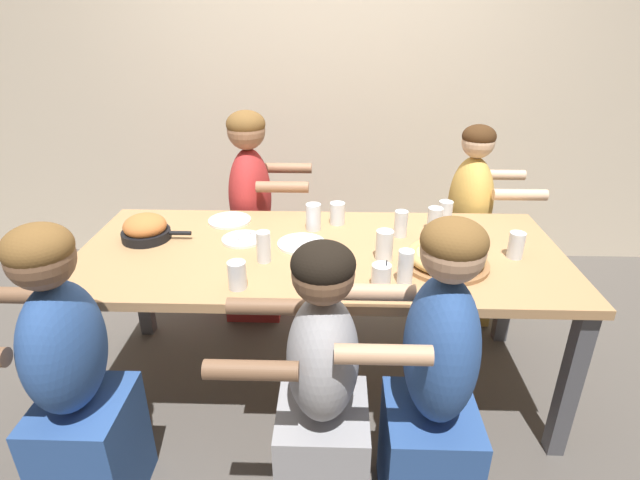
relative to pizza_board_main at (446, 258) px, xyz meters
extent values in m
plane|color=#514C47|center=(-0.53, 0.13, -0.78)|extent=(18.00, 18.00, 0.00)
cube|color=beige|center=(-0.53, 1.63, 0.82)|extent=(10.00, 0.06, 3.20)
cube|color=tan|center=(-0.53, 0.13, -0.05)|extent=(2.16, 0.92, 0.04)
cube|color=#4C4C51|center=(-1.56, -0.27, -0.43)|extent=(0.07, 0.07, 0.71)
cube|color=#4C4C51|center=(0.49, -0.27, -0.43)|extent=(0.07, 0.07, 0.71)
cube|color=#4C4C51|center=(-1.56, 0.53, -0.43)|extent=(0.07, 0.07, 0.71)
cube|color=#4C4C51|center=(0.49, 0.53, -0.43)|extent=(0.07, 0.07, 0.71)
cylinder|color=#996B42|center=(0.00, 0.00, -0.02)|extent=(0.36, 0.36, 0.02)
torus|color=tan|center=(0.00, 0.00, 0.01)|extent=(0.33, 0.33, 0.04)
cylinder|color=#E5C675|center=(0.00, 0.00, 0.00)|extent=(0.27, 0.27, 0.04)
cylinder|color=#C6422D|center=(0.00, 0.06, 0.03)|extent=(0.02, 0.02, 0.01)
cylinder|color=#C6422D|center=(-0.02, -0.10, 0.03)|extent=(0.02, 0.02, 0.01)
cylinder|color=#C6422D|center=(0.07, -0.01, 0.03)|extent=(0.02, 0.02, 0.01)
cylinder|color=#C6422D|center=(-0.03, -0.10, 0.03)|extent=(0.02, 0.02, 0.01)
cylinder|color=#C6422D|center=(0.02, -0.02, 0.03)|extent=(0.02, 0.02, 0.01)
cylinder|color=#C6422D|center=(0.04, 0.07, 0.03)|extent=(0.02, 0.02, 0.01)
cylinder|color=#C6422D|center=(0.00, -0.03, 0.03)|extent=(0.02, 0.02, 0.01)
cylinder|color=black|center=(-1.35, 0.22, -0.01)|extent=(0.22, 0.22, 0.04)
cylinder|color=black|center=(-1.19, 0.22, 0.00)|extent=(0.10, 0.02, 0.02)
ellipsoid|color=#C17038|center=(-1.35, 0.22, 0.03)|extent=(0.20, 0.20, 0.11)
cylinder|color=white|center=(-0.90, 0.22, -0.03)|extent=(0.19, 0.19, 0.01)
cube|color=#B7B7BC|center=(-0.90, 0.22, -0.02)|extent=(0.08, 0.12, 0.01)
cylinder|color=white|center=(-0.62, 0.18, -0.03)|extent=(0.22, 0.22, 0.01)
cube|color=#B7B7BC|center=(-0.62, 0.18, -0.02)|extent=(0.04, 0.15, 0.01)
cylinder|color=white|center=(-1.00, 0.44, -0.03)|extent=(0.21, 0.21, 0.01)
cube|color=#B7B7BC|center=(-1.00, 0.44, -0.02)|extent=(0.08, 0.14, 0.01)
cylinder|color=silver|center=(-0.29, -0.18, 0.01)|extent=(0.08, 0.08, 0.09)
cylinder|color=#1EA8DB|center=(-0.29, -0.18, 0.00)|extent=(0.07, 0.07, 0.07)
cylinder|color=black|center=(-0.27, -0.18, 0.02)|extent=(0.01, 0.01, 0.12)
cylinder|color=silver|center=(-0.26, 0.05, 0.03)|extent=(0.07, 0.07, 0.13)
cylinder|color=black|center=(-0.26, 0.05, 0.00)|extent=(0.07, 0.07, 0.08)
cylinder|color=silver|center=(-0.84, -0.21, 0.02)|extent=(0.07, 0.07, 0.11)
cylinder|color=silver|center=(-0.84, -0.21, 0.01)|extent=(0.06, 0.06, 0.08)
cylinder|color=silver|center=(0.32, 0.09, 0.02)|extent=(0.07, 0.07, 0.12)
cylinder|color=black|center=(0.32, 0.09, -0.01)|extent=(0.06, 0.06, 0.05)
cylinder|color=silver|center=(-0.46, 0.43, 0.02)|extent=(0.08, 0.08, 0.11)
cylinder|color=silver|center=(-0.46, 0.43, 0.00)|extent=(0.07, 0.07, 0.07)
cylinder|color=silver|center=(0.09, 0.49, 0.02)|extent=(0.07, 0.07, 0.10)
cylinder|color=silver|center=(0.09, 0.49, -0.01)|extent=(0.06, 0.06, 0.05)
cylinder|color=silver|center=(-0.77, 0.01, 0.03)|extent=(0.06, 0.06, 0.14)
cylinder|color=black|center=(-0.77, 0.01, 0.01)|extent=(0.05, 0.05, 0.08)
cylinder|color=silver|center=(-0.57, 0.36, 0.03)|extent=(0.07, 0.07, 0.13)
cylinder|color=silver|center=(-0.57, 0.36, 0.01)|extent=(0.06, 0.06, 0.08)
cylinder|color=silver|center=(0.01, 0.36, 0.03)|extent=(0.07, 0.07, 0.12)
cylinder|color=silver|center=(0.01, 0.36, 0.00)|extent=(0.06, 0.06, 0.06)
cylinder|color=silver|center=(-0.16, 0.29, 0.03)|extent=(0.06, 0.06, 0.13)
cylinder|color=silver|center=(-0.19, -0.15, 0.04)|extent=(0.06, 0.06, 0.14)
cube|color=#B22D2D|center=(-0.96, 0.81, -0.55)|extent=(0.32, 0.34, 0.47)
ellipsoid|color=#B22D2D|center=(-0.96, 0.81, -0.03)|extent=(0.24, 0.36, 0.56)
sphere|color=#9E7051|center=(-0.96, 0.81, 0.35)|extent=(0.21, 0.21, 0.21)
ellipsoid|color=brown|center=(-0.96, 0.81, 0.38)|extent=(0.21, 0.21, 0.15)
cylinder|color=#9E7051|center=(-0.75, 0.98, 0.09)|extent=(0.28, 0.06, 0.06)
cylinder|color=#9E7051|center=(-0.75, 0.64, 0.09)|extent=(0.28, 0.06, 0.06)
cube|color=gold|center=(0.30, 0.81, -0.55)|extent=(0.32, 0.34, 0.47)
ellipsoid|color=gold|center=(0.30, 0.81, -0.05)|extent=(0.24, 0.36, 0.52)
sphere|color=beige|center=(0.30, 0.81, 0.29)|extent=(0.18, 0.18, 0.18)
ellipsoid|color=#422814|center=(0.30, 0.81, 0.33)|extent=(0.18, 0.18, 0.12)
cylinder|color=beige|center=(0.51, 0.98, 0.06)|extent=(0.28, 0.06, 0.06)
cylinder|color=beige|center=(0.51, 0.64, 0.06)|extent=(0.28, 0.06, 0.06)
cube|color=#2D5193|center=(-0.12, -0.55, -0.55)|extent=(0.32, 0.34, 0.47)
ellipsoid|color=#2D5193|center=(-0.12, -0.55, -0.05)|extent=(0.24, 0.36, 0.52)
sphere|color=tan|center=(-0.12, -0.55, 0.31)|extent=(0.19, 0.19, 0.19)
ellipsoid|color=brown|center=(-0.12, -0.55, 0.34)|extent=(0.20, 0.20, 0.14)
cylinder|color=tan|center=(-0.33, -0.72, 0.06)|extent=(0.28, 0.06, 0.06)
cylinder|color=tan|center=(-0.33, -0.38, 0.06)|extent=(0.28, 0.06, 0.06)
cube|color=#2D5193|center=(-1.37, -0.55, -0.55)|extent=(0.32, 0.34, 0.47)
ellipsoid|color=#2D5193|center=(-1.37, -0.55, -0.07)|extent=(0.24, 0.36, 0.48)
sphere|color=brown|center=(-1.37, -0.55, 0.27)|extent=(0.21, 0.21, 0.21)
ellipsoid|color=brown|center=(-1.37, -0.55, 0.30)|extent=(0.21, 0.21, 0.14)
cylinder|color=brown|center=(-1.57, -0.38, 0.02)|extent=(0.28, 0.06, 0.06)
cube|color=#99999E|center=(-0.50, -0.55, -0.55)|extent=(0.32, 0.34, 0.47)
ellipsoid|color=#99999E|center=(-0.50, -0.55, -0.09)|extent=(0.24, 0.36, 0.44)
sphere|color=brown|center=(-0.50, -0.55, 0.22)|extent=(0.20, 0.20, 0.20)
ellipsoid|color=black|center=(-0.50, -0.55, 0.26)|extent=(0.20, 0.20, 0.14)
cylinder|color=brown|center=(-0.71, -0.72, -0.01)|extent=(0.28, 0.06, 0.06)
cylinder|color=brown|center=(-0.71, -0.38, -0.01)|extent=(0.28, 0.06, 0.06)
camera|label=1|loc=(-0.47, -1.88, 0.96)|focal=28.00mm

